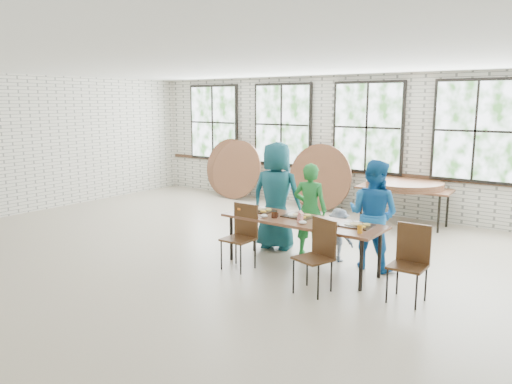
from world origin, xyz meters
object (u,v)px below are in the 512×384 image
at_px(chair_near_left, 242,231).
at_px(storage_table, 404,190).
at_px(chair_near_right, 319,249).
at_px(dining_table, 302,223).

distance_m(chair_near_left, storage_table, 4.12).
bearing_deg(chair_near_right, chair_near_left, -169.30).
bearing_deg(storage_table, chair_near_right, -88.94).
xyz_separation_m(dining_table, chair_near_right, (0.64, -0.63, -0.13)).
bearing_deg(storage_table, chair_near_left, -108.00).
distance_m(chair_near_left, chair_near_right, 1.37).
bearing_deg(chair_near_left, chair_near_right, -7.26).
xyz_separation_m(chair_near_left, chair_near_right, (1.37, -0.15, 0.00)).
relative_size(dining_table, chair_near_right, 2.53).
distance_m(dining_table, chair_near_right, 0.90).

